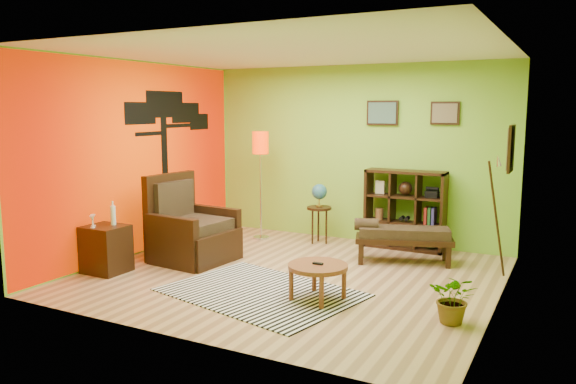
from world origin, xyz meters
The scene contains 11 objects.
ground centered at (0.00, 0.00, 0.00)m, with size 5.00×5.00×0.00m, color tan.
room_shell centered at (-0.09, 0.01, 1.80)m, with size 5.04×4.54×2.82m.
zebra_rug centered at (0.02, -0.78, 0.01)m, with size 2.14×1.54×0.01m, color white.
coffee_table centered at (0.70, -0.70, 0.35)m, with size 0.67×0.67×0.43m.
armchair centered at (-1.60, 0.01, 0.37)m, with size 1.08×1.09×1.21m.
side_cabinet centered at (-2.20, -0.98, 0.31)m, with size 0.52×0.47×0.93m.
floor_lamp centered at (-1.37, 1.60, 1.42)m, with size 0.26×0.26×1.75m.
globe_table centered at (-0.40, 1.76, 0.72)m, with size 0.39×0.39×0.95m.
cube_shelf centered at (0.91, 2.03, 0.60)m, with size 1.20×0.35×1.20m.
bench centered at (1.08, 1.23, 0.39)m, with size 1.39×0.86×0.61m.
potted_plant centered at (2.19, -0.69, 0.20)m, with size 0.46×0.52×0.40m, color #26661E.
Camera 1 is at (3.19, -6.19, 2.12)m, focal length 35.00 mm.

